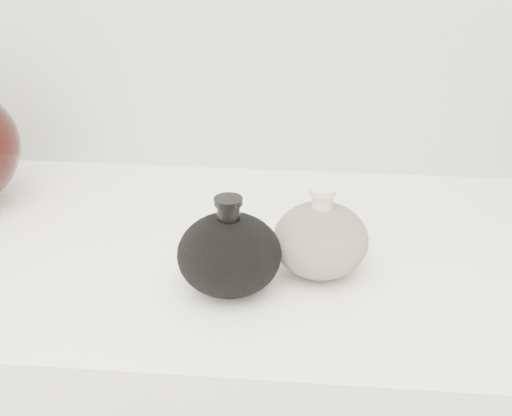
# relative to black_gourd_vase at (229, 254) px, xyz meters

# --- Properties ---
(room) EXTENTS (3.04, 2.42, 2.64)m
(room) POSITION_rel_black_gourd_vase_xyz_m (0.05, -0.58, 0.35)
(room) COLOR #5F5F5F
(room) RESTS_ON ground
(black_gourd_vase) EXTENTS (0.12, 0.12, 0.11)m
(black_gourd_vase) POSITION_rel_black_gourd_vase_xyz_m (0.00, 0.00, 0.00)
(black_gourd_vase) COLOR black
(black_gourd_vase) RESTS_ON display_counter
(cream_gourd_vase) EXTENTS (0.11, 0.11, 0.11)m
(cream_gourd_vase) POSITION_rel_black_gourd_vase_xyz_m (0.10, 0.05, -0.00)
(cream_gourd_vase) COLOR beige
(cream_gourd_vase) RESTS_ON display_counter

